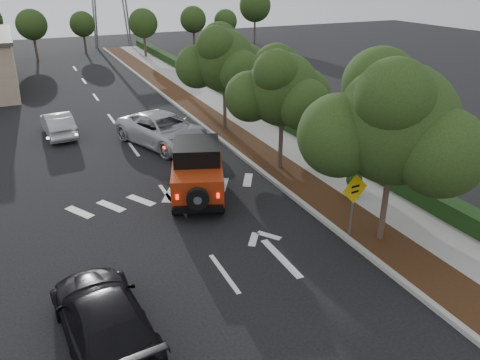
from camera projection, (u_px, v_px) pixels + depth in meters
ground at (224, 273)px, 14.36m from camera, size 120.00×120.00×0.00m
curb at (216, 136)px, 26.02m from camera, size 0.20×70.00×0.15m
planting_strip at (232, 134)px, 26.41m from camera, size 1.80×70.00×0.12m
sidewalk at (262, 129)px, 27.14m from camera, size 2.00×70.00×0.12m
hedge at (283, 121)px, 27.54m from camera, size 0.80×70.00×0.80m
transmission_tower at (114, 47)px, 56.37m from camera, size 7.00×4.00×28.00m
street_tree_near at (379, 241)px, 16.09m from camera, size 3.80×3.80×5.92m
street_tree_mid at (280, 169)px, 21.88m from camera, size 3.20×3.20×5.32m
street_tree_far at (225, 130)px, 27.26m from camera, size 3.40×3.40×5.62m
red_jeep at (197, 169)px, 18.90m from camera, size 3.21×4.61×2.26m
silver_suv_ahead at (165, 130)px, 24.56m from camera, size 4.66×6.55×1.66m
black_suv_oncoming at (103, 318)px, 11.49m from camera, size 2.38×5.03×1.42m
silver_sedan_oncoming at (58, 124)px, 26.01m from camera, size 1.70×4.14×1.33m
speed_hump_sign at (354, 197)px, 15.65m from camera, size 1.07×0.12×2.29m
terracotta_planter at (354, 182)px, 18.71m from camera, size 0.64×0.64×1.12m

